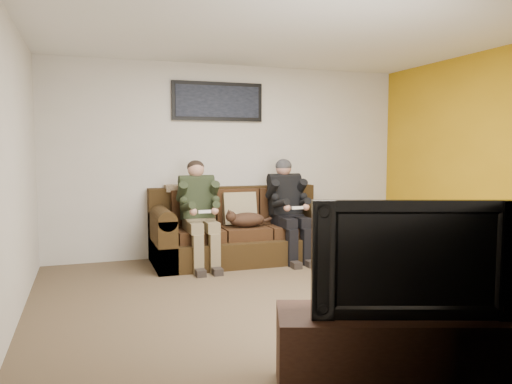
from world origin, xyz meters
name	(u,v)px	position (x,y,z in m)	size (l,w,h in m)	color
floor	(296,298)	(0.00, 0.00, 0.00)	(5.00, 5.00, 0.00)	brown
ceiling	(298,27)	(0.00, 0.00, 2.60)	(5.00, 5.00, 0.00)	silver
wall_back	(232,161)	(0.00, 2.25, 1.30)	(5.00, 5.00, 0.00)	beige
wall_front	(466,180)	(0.00, -2.25, 1.30)	(5.00, 5.00, 0.00)	beige
wall_left	(9,170)	(-2.50, 0.00, 1.30)	(4.50, 4.50, 0.00)	beige
wall_right	(502,163)	(2.50, 0.00, 1.30)	(4.50, 4.50, 0.00)	beige
accent_wall_right	(501,163)	(2.49, 0.00, 1.30)	(4.50, 4.50, 0.00)	#C39013
sofa	(241,233)	(-0.01, 1.83, 0.36)	(2.32, 1.00, 0.95)	#30210E
throw_pillow	(240,209)	(-0.01, 1.88, 0.67)	(0.44, 0.13, 0.42)	#9C8C66
throw_blanket	(183,188)	(-0.71, 2.12, 0.95)	(0.47, 0.23, 0.08)	tan
person_left	(199,207)	(-0.60, 1.64, 0.75)	(0.51, 0.87, 1.32)	#7F6F4F
person_right	(288,203)	(0.59, 1.64, 0.75)	(0.51, 0.86, 1.33)	black
cat	(246,219)	(-0.01, 1.61, 0.56)	(0.66, 0.26, 0.24)	#492D1D
framed_poster	(218,101)	(-0.21, 2.22, 2.10)	(1.25, 0.05, 0.52)	black
tv_stand	(408,352)	(-0.12, -1.95, 0.25)	(1.57, 0.50, 0.49)	black
television	(410,256)	(-0.12, -1.95, 0.84)	(1.20, 0.16, 0.69)	black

